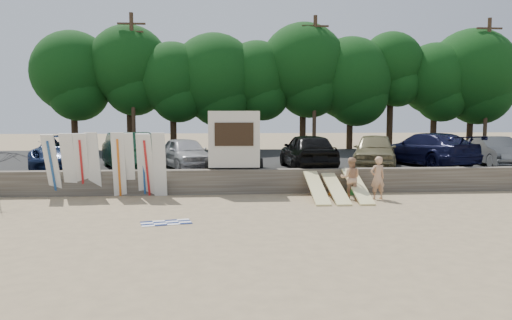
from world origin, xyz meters
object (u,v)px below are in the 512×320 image
Objects in this scene: car_3 at (308,151)px; car_4 at (375,151)px; car_5 at (427,149)px; beachgoer_a at (378,178)px; car_2 at (185,153)px; beachgoer_b at (351,178)px; box_trailer at (233,137)px; car_1 at (128,150)px; cooler at (352,191)px; car_6 at (495,151)px; car_0 at (64,152)px.

car_3 is 1.03× the size of car_4.
car_5 reaches higher than beachgoer_a.
car_2 reaches higher than beachgoer_b.
box_trailer reaches higher than car_5.
car_1 reaches higher than car_4.
car_1 is 3.22× the size of beachgoer_b.
car_3 is 3.59m from cooler.
car_1 is 10.46m from cooler.
beachgoer_a is 1.02m from beachgoer_b.
car_6 is at bearing -20.26° from car_2.
box_trailer is at bearing -155.75° from car_4.
car_4 is 12.55× the size of cooler.
beachgoer_a is at bearing 112.14° from car_3.
car_1 is 13.62× the size of cooler.
car_3 is 9.45m from car_6.
beachgoer_a is at bearing -33.43° from car_0.
box_trailer is 8.04m from car_0.
beachgoer_a reaches higher than beachgoer_b.
car_6 is at bearing -138.14° from beachgoer_b.
car_2 is at bearing -21.89° from beachgoer_b.
car_3 is 3.28m from car_4.
cooler is (9.63, -3.84, -1.39)m from car_1.
car_2 is 8.08m from beachgoer_b.
car_0 is 1.29× the size of car_6.
cooler is at bearing -101.82° from car_4.
beachgoer_b is at bearing -23.33° from beachgoer_a.
car_0 is at bearing -25.41° from car_1.
box_trailer is at bearing -22.12° from car_0.
car_1 is 3.12× the size of beachgoer_a.
car_5 is at bearing -173.58° from car_3.
car_3 reaches higher than car_4.
car_1 is at bearing -179.35° from cooler.
beachgoer_b is (-1.00, 0.21, -0.03)m from beachgoer_a.
car_3 is 4.19m from beachgoer_b.
box_trailer is 0.76× the size of car_5.
car_5 is (11.79, 0.41, 0.09)m from car_2.
car_1 reaches higher than car_5.
car_0 is at bearing -9.78° from beachgoer_b.
car_0 is at bearing -33.41° from beachgoer_a.
car_2 is (5.66, -0.52, -0.05)m from car_0.
car_4 reaches higher than car_6.
car_4 is (3.27, 0.31, -0.03)m from car_3.
car_3 is at bearing 155.39° from car_1.
car_3 is at bearing -169.14° from car_6.
car_4 is 2.97× the size of beachgoer_b.
box_trailer reaches higher than car_4.
box_trailer is 2.67× the size of beachgoer_b.
box_trailer is at bearing 172.73° from cooler.
beachgoer_a is (13.28, -5.32, -0.65)m from car_0.
car_4 is at bearing -105.31° from beachgoer_b.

